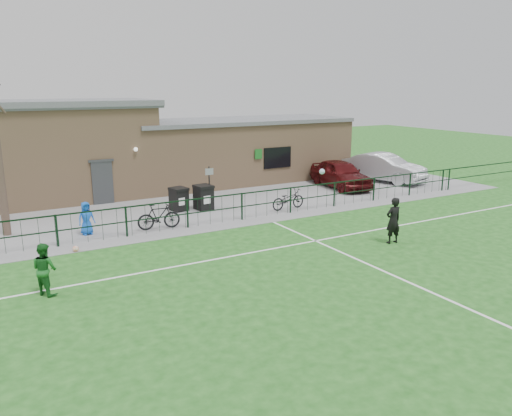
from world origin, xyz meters
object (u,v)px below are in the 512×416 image
outfield_player (45,269)px  car_silver (384,168)px  sign_post (209,188)px  car_maroon (341,174)px  spectator_child (86,218)px  ball_ground (76,249)px  wheelie_bin_left (179,200)px  wheelie_bin_right (204,198)px  bicycle_d (159,217)px  bicycle_e (288,199)px

outfield_player → car_silver: bearing=-100.7°
sign_post → car_maroon: size_ratio=0.43×
spectator_child → ball_ground: size_ratio=5.92×
wheelie_bin_left → spectator_child: size_ratio=0.76×
wheelie_bin_right → car_maroon: car_maroon is taller
sign_post → spectator_child: (-5.90, -1.52, -0.35)m
wheelie_bin_right → ball_ground: size_ratio=4.84×
wheelie_bin_right → car_silver: 12.37m
car_silver → wheelie_bin_left: bearing=166.9°
wheelie_bin_left → sign_post: 1.53m
sign_post → bicycle_d: (-3.21, -2.17, -0.48)m
wheelie_bin_right → outfield_player: 10.32m
wheelie_bin_right → bicycle_e: wheelie_bin_right is taller
car_silver → outfield_player: bearing=-174.9°
wheelie_bin_right → car_maroon: 8.90m
wheelie_bin_right → bicycle_e: 3.95m
sign_post → car_maroon: bearing=6.2°
sign_post → ball_ground: bearing=-152.8°
bicycle_d → outfield_player: (-4.84, -4.66, 0.20)m
wheelie_bin_right → car_silver: (12.31, 1.15, 0.30)m
ball_ground → wheelie_bin_right: bearing=28.3°
car_maroon → ball_ground: (-15.21, -4.35, -0.69)m
wheelie_bin_left → ball_ground: (-5.28, -3.78, -0.40)m
spectator_child → outfield_player: 5.73m
sign_post → bicycle_d: bearing=-146.0°
car_silver → spectator_child: 18.10m
wheelie_bin_left → car_silver: car_silver is taller
wheelie_bin_right → ball_ground: bearing=-157.5°
car_maroon → bicycle_d: car_maroon is taller
bicycle_e → spectator_child: (-9.04, 0.41, 0.18)m
wheelie_bin_left → bicycle_e: bearing=-37.8°
sign_post → bicycle_e: (3.14, -1.93, -0.53)m
car_silver → car_maroon: bearing=167.2°
car_maroon → ball_ground: size_ratio=20.98×
bicycle_e → outfield_player: outfield_player is taller
ball_ground → car_silver: bearing=13.8°
car_maroon → outfield_player: (-16.59, -7.75, -0.06)m
sign_post → wheelie_bin_right: bearing=-178.3°
wheelie_bin_right → sign_post: size_ratio=0.53×
bicycle_e → spectator_child: size_ratio=1.37×
bicycle_d → car_maroon: bearing=-68.6°
car_silver → spectator_child: bearing=171.9°
wheelie_bin_right → car_maroon: (8.84, 0.93, 0.25)m
wheelie_bin_right → wheelie_bin_left: bearing=156.1°
car_silver → bicycle_d: (-15.21, -3.31, -0.32)m
wheelie_bin_left → car_maroon: 9.95m
car_silver → ball_ground: car_silver is taller
wheelie_bin_left → outfield_player: 9.79m
wheelie_bin_right → bicycle_d: wheelie_bin_right is taller
sign_post → outfield_player: sign_post is taller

